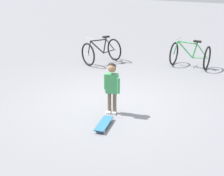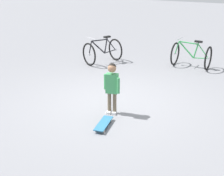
% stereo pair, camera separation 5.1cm
% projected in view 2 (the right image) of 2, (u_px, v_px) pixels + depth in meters
% --- Properties ---
extents(ground_plane, '(50.00, 50.00, 0.00)m').
position_uv_depth(ground_plane, '(113.00, 101.00, 6.83)').
color(ground_plane, gray).
extents(child_person, '(0.22, 0.40, 1.06)m').
position_uv_depth(child_person, '(112.00, 83.00, 6.02)').
color(child_person, brown).
rests_on(child_person, ground).
extents(skateboard, '(0.66, 0.32, 0.07)m').
position_uv_depth(skateboard, '(104.00, 124.00, 5.68)').
color(skateboard, teal).
rests_on(skateboard, ground).
extents(bicycle_mid, '(1.26, 1.07, 0.85)m').
position_uv_depth(bicycle_mid, '(103.00, 51.00, 9.58)').
color(bicycle_mid, black).
rests_on(bicycle_mid, ground).
extents(bicycle_far, '(0.74, 1.09, 0.85)m').
position_uv_depth(bicycle_far, '(191.00, 55.00, 9.12)').
color(bicycle_far, black).
rests_on(bicycle_far, ground).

